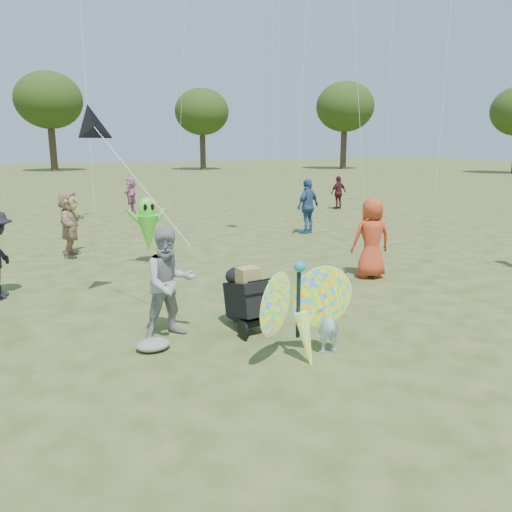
{
  "coord_description": "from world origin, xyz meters",
  "views": [
    {
      "loc": [
        -4.21,
        -6.19,
        3.06
      ],
      "look_at": [
        -0.2,
        1.5,
        1.1
      ],
      "focal_mm": 35.0,
      "sensor_mm": 36.0,
      "label": 1
    }
  ],
  "objects_px": {
    "adult_man": "(170,283)",
    "crowd_j": "(131,195)",
    "crowd_a": "(371,238)",
    "crowd_d": "(70,224)",
    "crowd_h": "(338,193)",
    "crowd_c": "(308,206)",
    "butterfly_kite": "(302,313)",
    "child_girl": "(328,320)",
    "jogging_stroller": "(246,294)",
    "alien_kite": "(148,227)"
  },
  "relations": [
    {
      "from": "adult_man",
      "to": "crowd_h",
      "type": "xyz_separation_m",
      "value": [
        12.15,
        11.85,
        -0.11
      ]
    },
    {
      "from": "crowd_h",
      "to": "jogging_stroller",
      "type": "distance_m",
      "value": 16.34
    },
    {
      "from": "jogging_stroller",
      "to": "alien_kite",
      "type": "relative_size",
      "value": 0.63
    },
    {
      "from": "crowd_a",
      "to": "alien_kite",
      "type": "height_order",
      "value": "crowd_a"
    },
    {
      "from": "crowd_a",
      "to": "crowd_d",
      "type": "distance_m",
      "value": 8.08
    },
    {
      "from": "child_girl",
      "to": "crowd_c",
      "type": "distance_m",
      "value": 10.2
    },
    {
      "from": "crowd_h",
      "to": "butterfly_kite",
      "type": "bearing_deg",
      "value": 45.16
    },
    {
      "from": "crowd_a",
      "to": "crowd_j",
      "type": "xyz_separation_m",
      "value": [
        -2.21,
        13.63,
        -0.14
      ]
    },
    {
      "from": "crowd_j",
      "to": "jogging_stroller",
      "type": "relative_size",
      "value": 1.44
    },
    {
      "from": "child_girl",
      "to": "adult_man",
      "type": "distance_m",
      "value": 2.56
    },
    {
      "from": "butterfly_kite",
      "to": "crowd_h",
      "type": "bearing_deg",
      "value": 51.6
    },
    {
      "from": "crowd_a",
      "to": "crowd_c",
      "type": "bearing_deg",
      "value": -93.91
    },
    {
      "from": "crowd_h",
      "to": "crowd_a",
      "type": "bearing_deg",
      "value": 50.27
    },
    {
      "from": "crowd_c",
      "to": "crowd_h",
      "type": "distance_m",
      "value": 6.97
    },
    {
      "from": "crowd_j",
      "to": "jogging_stroller",
      "type": "bearing_deg",
      "value": -1.76
    },
    {
      "from": "adult_man",
      "to": "alien_kite",
      "type": "distance_m",
      "value": 5.21
    },
    {
      "from": "jogging_stroller",
      "to": "butterfly_kite",
      "type": "bearing_deg",
      "value": -87.68
    },
    {
      "from": "adult_man",
      "to": "crowd_h",
      "type": "bearing_deg",
      "value": 40.87
    },
    {
      "from": "crowd_j",
      "to": "butterfly_kite",
      "type": "height_order",
      "value": "crowd_j"
    },
    {
      "from": "child_girl",
      "to": "crowd_d",
      "type": "relative_size",
      "value": 0.57
    },
    {
      "from": "crowd_c",
      "to": "butterfly_kite",
      "type": "bearing_deg",
      "value": 35.32
    },
    {
      "from": "crowd_c",
      "to": "jogging_stroller",
      "type": "xyz_separation_m",
      "value": [
        -5.99,
        -7.24,
        -0.33
      ]
    },
    {
      "from": "adult_man",
      "to": "crowd_j",
      "type": "xyz_separation_m",
      "value": [
        3.06,
        15.0,
        -0.11
      ]
    },
    {
      "from": "crowd_d",
      "to": "crowd_h",
      "type": "xyz_separation_m",
      "value": [
        12.75,
        4.92,
        -0.13
      ]
    },
    {
      "from": "jogging_stroller",
      "to": "alien_kite",
      "type": "xyz_separation_m",
      "value": [
        -0.13,
        5.38,
        0.36
      ]
    },
    {
      "from": "adult_man",
      "to": "crowd_j",
      "type": "relative_size",
      "value": 1.14
    },
    {
      "from": "adult_man",
      "to": "crowd_d",
      "type": "relative_size",
      "value": 0.98
    },
    {
      "from": "jogging_stroller",
      "to": "butterfly_kite",
      "type": "xyz_separation_m",
      "value": [
        0.15,
        -1.49,
        0.11
      ]
    },
    {
      "from": "jogging_stroller",
      "to": "child_girl",
      "type": "bearing_deg",
      "value": -68.95
    },
    {
      "from": "crowd_h",
      "to": "alien_kite",
      "type": "distance_m",
      "value": 12.97
    },
    {
      "from": "child_girl",
      "to": "alien_kite",
      "type": "bearing_deg",
      "value": -79.14
    },
    {
      "from": "crowd_j",
      "to": "child_girl",
      "type": "bearing_deg",
      "value": 1.04
    },
    {
      "from": "crowd_h",
      "to": "jogging_stroller",
      "type": "height_order",
      "value": "crowd_h"
    },
    {
      "from": "crowd_c",
      "to": "crowd_j",
      "type": "relative_size",
      "value": 1.2
    },
    {
      "from": "child_girl",
      "to": "adult_man",
      "type": "xyz_separation_m",
      "value": [
        -1.86,
        1.72,
        0.37
      ]
    },
    {
      "from": "adult_man",
      "to": "butterfly_kite",
      "type": "xyz_separation_m",
      "value": [
        1.35,
        -1.77,
        -0.17
      ]
    },
    {
      "from": "child_girl",
      "to": "crowd_c",
      "type": "xyz_separation_m",
      "value": [
        5.34,
        8.68,
        0.42
      ]
    },
    {
      "from": "crowd_d",
      "to": "crowd_h",
      "type": "relative_size",
      "value": 1.17
    },
    {
      "from": "crowd_c",
      "to": "crowd_j",
      "type": "xyz_separation_m",
      "value": [
        -4.13,
        8.04,
        -0.16
      ]
    },
    {
      "from": "crowd_d",
      "to": "alien_kite",
      "type": "bearing_deg",
      "value": -120.18
    },
    {
      "from": "crowd_d",
      "to": "jogging_stroller",
      "type": "height_order",
      "value": "crowd_d"
    },
    {
      "from": "crowd_j",
      "to": "jogging_stroller",
      "type": "distance_m",
      "value": 15.4
    },
    {
      "from": "crowd_d",
      "to": "crowd_c",
      "type": "bearing_deg",
      "value": -72.31
    },
    {
      "from": "adult_man",
      "to": "crowd_a",
      "type": "bearing_deg",
      "value": 11.19
    },
    {
      "from": "crowd_c",
      "to": "crowd_a",
      "type": "bearing_deg",
      "value": 50.09
    },
    {
      "from": "crowd_a",
      "to": "crowd_j",
      "type": "height_order",
      "value": "crowd_a"
    },
    {
      "from": "child_girl",
      "to": "butterfly_kite",
      "type": "height_order",
      "value": "butterfly_kite"
    },
    {
      "from": "crowd_a",
      "to": "crowd_c",
      "type": "height_order",
      "value": "crowd_c"
    },
    {
      "from": "crowd_a",
      "to": "crowd_j",
      "type": "bearing_deg",
      "value": -65.7
    },
    {
      "from": "adult_man",
      "to": "crowd_c",
      "type": "bearing_deg",
      "value": 40.63
    }
  ]
}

